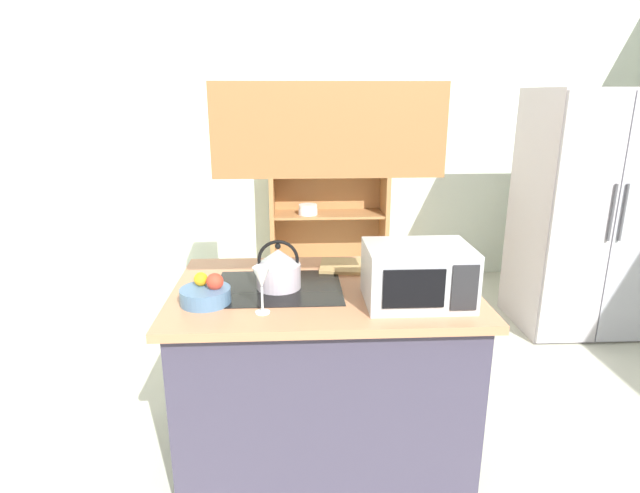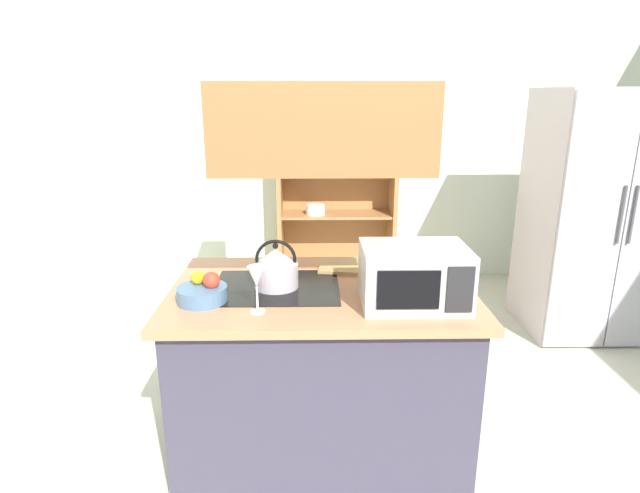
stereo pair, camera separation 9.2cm
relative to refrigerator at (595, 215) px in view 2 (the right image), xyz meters
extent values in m
plane|color=beige|center=(-1.85, -1.68, -0.92)|extent=(7.80, 7.80, 0.00)
cube|color=silver|center=(-1.85, 1.32, 0.43)|extent=(6.00, 0.12, 2.70)
cube|color=#3D384B|center=(-2.08, -1.41, -0.49)|extent=(1.36, 0.87, 0.86)
cube|color=tan|center=(-2.08, -1.41, -0.04)|extent=(1.44, 0.95, 0.04)
cube|color=black|center=(-2.30, -1.41, -0.02)|extent=(0.60, 0.48, 0.00)
cube|color=#926035|center=(-2.08, -1.41, 0.75)|extent=(0.90, 0.70, 0.36)
cube|color=#BCB0B5|center=(0.00, 0.01, 0.00)|extent=(0.90, 0.72, 1.84)
cube|color=#BBB6BC|center=(-0.23, -0.36, 0.00)|extent=(0.44, 0.03, 1.80)
cylinder|color=#4C4C51|center=(-0.04, -0.39, 0.09)|extent=(0.02, 0.02, 0.40)
cylinder|color=#4C4C51|center=(0.04, -0.39, 0.09)|extent=(0.02, 0.02, 0.40)
cube|color=#A97343|center=(-2.43, 1.06, -0.06)|extent=(0.04, 0.40, 1.72)
cube|color=#A97343|center=(-1.36, 1.06, -0.06)|extent=(0.04, 0.40, 1.72)
cube|color=#A97343|center=(-1.89, 1.06, 0.78)|extent=(1.11, 0.40, 0.03)
cube|color=#A97343|center=(-1.89, 1.06, -0.88)|extent=(1.11, 0.40, 0.08)
cube|color=#A97343|center=(-1.89, 1.25, -0.06)|extent=(1.11, 0.02, 1.72)
cube|color=#A97343|center=(-1.89, 1.06, -0.23)|extent=(1.03, 0.36, 0.02)
cube|color=#A97343|center=(-1.89, 1.06, 0.20)|extent=(1.03, 0.36, 0.02)
cylinder|color=white|center=(-2.09, 1.01, -0.19)|extent=(0.18, 0.18, 0.05)
cylinder|color=white|center=(-2.09, 1.01, -0.15)|extent=(0.17, 0.17, 0.05)
cylinder|color=silver|center=(-1.76, 1.02, 0.27)|extent=(0.01, 0.01, 0.12)
cone|color=silver|center=(-1.76, 1.02, 0.37)|extent=(0.07, 0.07, 0.08)
cylinder|color=silver|center=(-1.58, 1.02, 0.27)|extent=(0.01, 0.01, 0.12)
cone|color=silver|center=(-1.58, 1.02, 0.37)|extent=(0.07, 0.07, 0.08)
cylinder|color=#C0B4C0|center=(-2.30, -1.41, 0.04)|extent=(0.21, 0.21, 0.12)
cone|color=#B8BDC6|center=(-2.30, -1.41, 0.14)|extent=(0.20, 0.20, 0.07)
sphere|color=black|center=(-2.30, -1.41, 0.19)|extent=(0.03, 0.03, 0.03)
torus|color=black|center=(-2.30, -1.41, 0.12)|extent=(0.20, 0.02, 0.20)
cube|color=tan|center=(-1.92, -1.14, -0.01)|extent=(0.37, 0.28, 0.02)
cube|color=#B7BABF|center=(-1.68, -1.62, 0.11)|extent=(0.46, 0.34, 0.26)
cube|color=black|center=(-1.74, -1.79, 0.11)|extent=(0.26, 0.01, 0.17)
cube|color=#262628|center=(-1.53, -1.79, 0.11)|extent=(0.11, 0.01, 0.20)
cylinder|color=silver|center=(-2.36, -1.71, -0.01)|extent=(0.06, 0.06, 0.01)
cylinder|color=silver|center=(-2.36, -1.71, 0.04)|extent=(0.01, 0.01, 0.11)
cone|color=silver|center=(-2.36, -1.71, 0.14)|extent=(0.08, 0.08, 0.09)
cylinder|color=#4C7299|center=(-2.62, -1.58, 0.02)|extent=(0.22, 0.22, 0.07)
sphere|color=red|center=(-2.58, -1.58, 0.08)|extent=(0.08, 0.08, 0.08)
sphere|color=#F9A818|center=(-2.64, -1.55, 0.08)|extent=(0.06, 0.06, 0.06)
camera|label=1|loc=(-2.22, -3.75, 0.89)|focal=29.09mm
camera|label=2|loc=(-2.13, -3.75, 0.89)|focal=29.09mm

